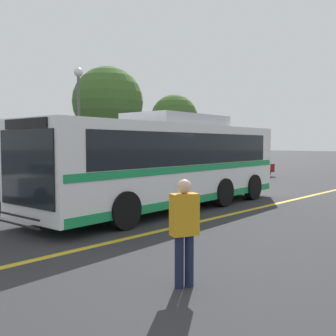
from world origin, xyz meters
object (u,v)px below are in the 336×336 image
Objects in this scene: parked_car_3 at (195,170)px; street_lamp at (79,105)px; pedestrian_1 at (184,226)px; parked_car_4 at (245,167)px; tree_1 at (108,102)px; transit_bus at (168,161)px; tree_0 at (174,118)px; parked_car_2 at (108,175)px.

parked_car_3 is 0.71× the size of street_lamp.
street_lamp is (7.22, 13.35, 3.28)m from pedestrian_1.
parked_car_4 is 9.71m from tree_1.
parked_car_3 is 15.93m from pedestrian_1.
tree_0 is (11.70, 10.30, 2.43)m from transit_bus.
parked_car_2 is 2.44× the size of pedestrian_1.
tree_1 is (-6.88, -0.96, 0.58)m from tree_0.
transit_bus is 13.31m from parked_car_4.
street_lamp is at bearing -7.15° from parked_car_2.
tree_0 is at bearing -58.11° from parked_car_2.
tree_0 is 0.86× the size of tree_1.
parked_car_2 is 0.67× the size of street_lamp.
parked_car_4 is (11.08, -0.25, -0.08)m from parked_car_2.
tree_1 is at bearing 22.79° from street_lamp.
tree_1 is (3.49, 4.36, 3.85)m from parked_car_2.
tree_1 reaches higher than parked_car_3.
parked_car_4 is 20.23m from pedestrian_1.
tree_1 is (-2.41, 4.61, 3.89)m from parked_car_3.
tree_0 is (-0.70, 5.58, 3.34)m from parked_car_4.
street_lamp is at bearing -17.31° from transit_bus.
transit_bus is 10.93m from tree_1.
parked_car_3 is at bearing -62.42° from tree_1.
parked_car_4 is at bearing -31.32° from tree_1.
street_lamp is 1.05× the size of tree_0.
transit_bus reaches higher than parked_car_2.
parked_car_3 is 7.87m from tree_0.
tree_1 is at bearing -33.95° from parked_car_2.
street_lamp reaches higher than pedestrian_1.
parked_car_4 is 0.68× the size of tree_1.
parked_car_3 is 0.95× the size of parked_car_4.
parked_car_3 is 7.15m from street_lamp.
transit_bus is at bearing -103.76° from street_lamp.
pedestrian_1 reaches higher than parked_car_4.
parked_car_3 is at bearing -128.74° from tree_0.
transit_bus is 2.68× the size of parked_car_2.
tree_1 reaches higher than pedestrian_1.
parked_car_3 is 0.75× the size of tree_0.
transit_bus is 8.68m from parked_car_3.
tree_0 is at bearing 7.95° from tree_1.
tree_0 is (16.93, 15.50, 3.11)m from pedestrian_1.
tree_0 reaches higher than parked_car_3.
street_lamp is (-10.41, 3.43, 3.51)m from parked_car_4.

